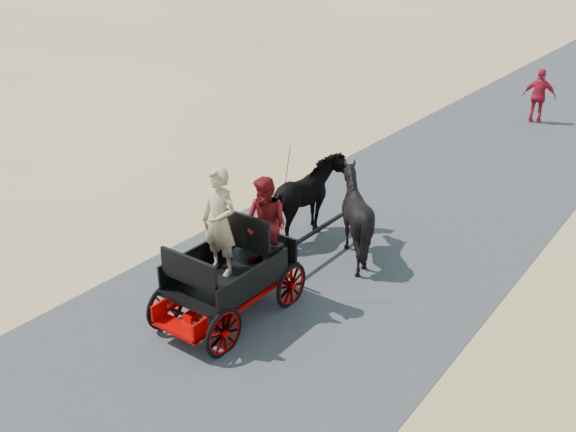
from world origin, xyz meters
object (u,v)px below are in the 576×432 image
Objects in this scene: carriage at (230,295)px; horse_left at (307,201)px; pedestrian at (539,96)px; horse_right at (355,215)px.

carriage is 3.09m from horse_left.
horse_left is at bearing 100.39° from carriage.
horse_left is 1.16× the size of pedestrian.
horse_left is at bearing 0.00° from horse_right.
horse_right is (0.55, 3.00, 0.49)m from carriage.
horse_right reaches higher than horse_left.
horse_left is 1.10m from horse_right.
horse_right is at bearing -180.00° from horse_left.
horse_right is at bearing 79.61° from carriage.
horse_left is at bearing 70.24° from pedestrian.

